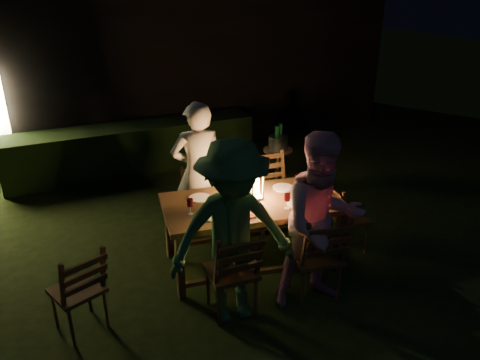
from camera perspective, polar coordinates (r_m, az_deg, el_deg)
name	(u,v)px	position (r m, az deg, el deg)	size (l,w,h in m)	color
garden_envelope	(126,56)	(10.39, -13.70, 14.46)	(40.00, 40.00, 3.20)	black
dining_table	(252,207)	(5.26, 1.51, -3.36)	(2.09, 1.25, 0.82)	#4E2C1A
chair_near_left	(232,286)	(4.74, -0.97, -12.75)	(0.49, 0.52, 1.04)	#4E2C1A
chair_near_right	(315,270)	(5.00, 9.19, -10.82)	(0.55, 0.58, 1.07)	#4E2C1A
chair_far_left	(201,217)	(6.03, -4.83, -4.53)	(0.51, 0.54, 0.95)	#4E2C1A
chair_far_right	(274,206)	(6.26, 4.14, -3.12)	(0.48, 0.52, 1.03)	#4E2C1A
chair_end	(347,229)	(5.92, 12.95, -5.78)	(0.49, 0.46, 0.91)	#4E2C1A
chair_spare	(80,304)	(4.80, -18.90, -14.10)	(0.57, 0.58, 0.96)	#4E2C1A
person_house_side	(198,172)	(5.82, -5.15, 0.97)	(0.65, 0.43, 1.79)	beige
person_opp_right	(322,222)	(4.65, 9.91, -5.09)	(0.89, 0.69, 1.83)	pink
person_opp_left	(233,234)	(4.36, -0.89, -6.61)	(1.20, 0.69, 1.86)	#366C36
lantern	(255,186)	(5.21, 1.90, -0.71)	(0.16, 0.16, 0.35)	white
plate_far_left	(200,198)	(5.29, -4.90, -2.20)	(0.25, 0.25, 0.01)	white
plate_near_left	(208,216)	(4.90, -3.86, -4.36)	(0.25, 0.25, 0.01)	white
plate_far_right	(283,188)	(5.54, 5.28, -0.95)	(0.25, 0.25, 0.01)	white
plate_near_right	(297,204)	(5.18, 7.02, -2.90)	(0.25, 0.25, 0.01)	white
wineglass_a	(220,187)	(5.35, -2.44, -0.84)	(0.06, 0.06, 0.18)	#59070F
wineglass_b	(190,207)	(4.92, -6.08, -3.25)	(0.06, 0.06, 0.18)	#59070F
wineglass_c	(287,201)	(5.04, 5.75, -2.59)	(0.06, 0.06, 0.18)	#59070F
wineglass_d	(298,181)	(5.53, 7.10, -0.15)	(0.06, 0.06, 0.18)	#59070F
wineglass_e	(252,207)	(4.90, 1.47, -3.28)	(0.06, 0.06, 0.18)	silver
bottle_table	(231,192)	(5.10, -1.15, -1.50)	(0.07, 0.07, 0.28)	#0F471E
napkin_left	(248,215)	(4.90, 0.97, -4.31)	(0.18, 0.14, 0.01)	red
napkin_right	(309,206)	(5.15, 8.39, -3.15)	(0.18, 0.14, 0.01)	red
phone	(204,220)	(4.82, -4.47, -4.93)	(0.14, 0.07, 0.01)	black
side_table	(278,154)	(7.42, 4.63, 3.22)	(0.46, 0.46, 0.62)	olive
ice_bucket	(278,143)	(7.36, 4.68, 4.56)	(0.30, 0.30, 0.22)	#A5A8AD
bottle_bucket_a	(277,141)	(7.29, 4.50, 4.78)	(0.07, 0.07, 0.32)	#0F471E
bottle_bucket_b	(280,138)	(7.40, 4.89, 5.07)	(0.07, 0.07, 0.32)	#0F471E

